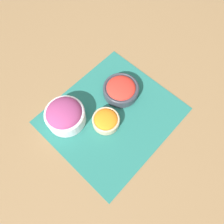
{
  "coord_description": "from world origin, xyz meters",
  "views": [
    {
      "loc": [
        0.28,
        0.26,
        0.85
      ],
      "look_at": [
        0.0,
        0.0,
        0.03
      ],
      "focal_mm": 35.0,
      "sensor_mm": 36.0,
      "label": 1
    }
  ],
  "objects": [
    {
      "name": "ground_plane",
      "position": [
        0.0,
        0.0,
        0.0
      ],
      "size": [
        3.0,
        3.0,
        0.0
      ],
      "primitive_type": "plane",
      "color": "olive"
    },
    {
      "name": "placemat",
      "position": [
        0.0,
        0.0,
        0.0
      ],
      "size": [
        0.52,
        0.46,
        0.0
      ],
      "color": "#236B60",
      "rests_on": "ground_plane"
    },
    {
      "name": "carrot_bowl",
      "position": [
        0.04,
        0.01,
        0.03
      ],
      "size": [
        0.11,
        0.11,
        0.05
      ],
      "color": "#C6B28E",
      "rests_on": "placemat"
    },
    {
      "name": "tomato_bowl",
      "position": [
        -0.11,
        -0.05,
        0.03
      ],
      "size": [
        0.16,
        0.16,
        0.06
      ],
      "color": "#333842",
      "rests_on": "placemat"
    },
    {
      "name": "onion_bowl",
      "position": [
        0.14,
        -0.12,
        0.05
      ],
      "size": [
        0.16,
        0.16,
        0.1
      ],
      "color": "silver",
      "rests_on": "placemat"
    }
  ]
}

